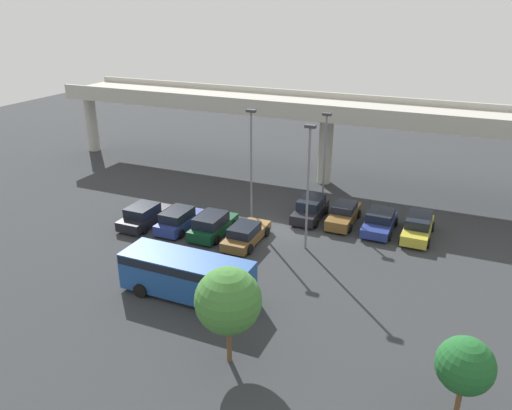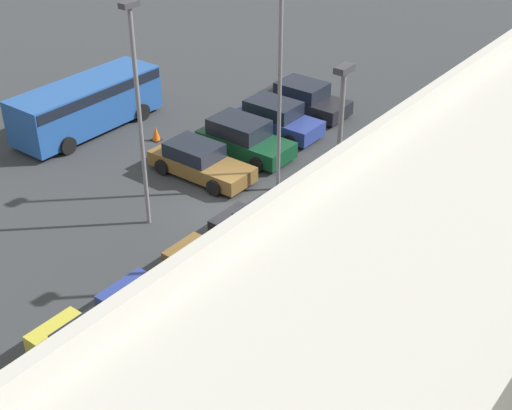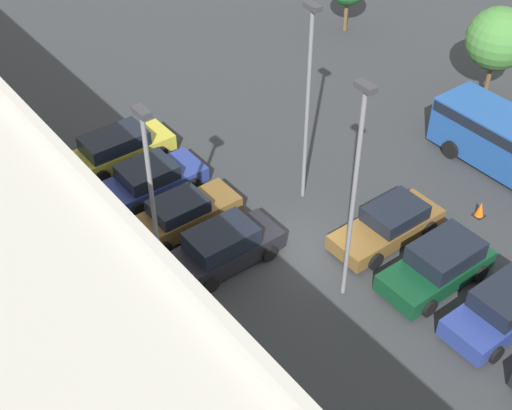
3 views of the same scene
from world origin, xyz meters
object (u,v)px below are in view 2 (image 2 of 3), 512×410
at_px(parked_car_2, 243,139).
at_px(parked_car_7, 103,360).
at_px(parked_car_1, 276,118).
at_px(shuttle_bus, 87,102).
at_px(parked_car_6, 168,312).
at_px(lamp_post_near_aisle, 338,164).
at_px(parked_car_0, 304,99).
at_px(traffic_cone, 156,134).
at_px(parked_car_5, 230,272).
at_px(parked_car_3, 199,162).
at_px(lamp_post_by_overpass, 280,76).
at_px(parked_car_4, 271,234).
at_px(lamp_post_mid_lot, 138,104).

relative_size(parked_car_2, parked_car_7, 0.95).
relative_size(parked_car_1, shuttle_bus, 0.56).
xyz_separation_m(parked_car_2, parked_car_6, (10.99, 5.68, -0.10)).
bearing_deg(parked_car_1, lamp_post_near_aisle, -44.96).
xyz_separation_m(parked_car_0, traffic_cone, (7.08, -3.75, -0.41)).
relative_size(parked_car_5, parked_car_7, 0.99).
xyz_separation_m(parked_car_5, parked_car_7, (5.52, -0.20, 0.06)).
relative_size(parked_car_1, parked_car_3, 0.90).
distance_m(parked_car_3, parked_car_7, 12.47).
bearing_deg(parked_car_3, lamp_post_by_overpass, 18.02).
distance_m(parked_car_0, parked_car_1, 2.91).
bearing_deg(lamp_post_near_aisle, parked_car_0, -142.12).
relative_size(shuttle_bus, lamp_post_near_aisle, 0.99).
xyz_separation_m(parked_car_0, parked_car_5, (13.87, 6.42, -0.03)).
bearing_deg(parked_car_4, lamp_post_near_aisle, 176.28).
xyz_separation_m(parked_car_1, parked_car_7, (16.50, 5.89, 0.00)).
bearing_deg(parked_car_1, lamp_post_mid_lot, -84.95).
bearing_deg(parked_car_1, parked_car_5, -61.01).
xyz_separation_m(parked_car_3, lamp_post_by_overpass, (-1.11, 3.42, 4.39)).
bearing_deg(parked_car_5, lamp_post_by_overpass, -67.13).
bearing_deg(parked_car_5, parked_car_2, -54.11).
distance_m(parked_car_3, parked_car_4, 6.58).
distance_m(parked_car_2, traffic_cone, 4.48).
distance_m(parked_car_4, traffic_cone, 10.80).
xyz_separation_m(parked_car_6, lamp_post_by_overpass, (-9.33, -2.50, 4.39)).
relative_size(parked_car_6, parked_car_7, 0.93).
bearing_deg(parked_car_1, parked_car_4, -54.99).
bearing_deg(lamp_post_by_overpass, parked_car_2, -117.67).
relative_size(parked_car_2, lamp_post_near_aisle, 0.57).
relative_size(parked_car_2, parked_car_3, 0.93).
bearing_deg(parked_car_7, parked_car_5, -92.08).
height_order(lamp_post_near_aisle, lamp_post_by_overpass, lamp_post_by_overpass).
bearing_deg(lamp_post_mid_lot, parked_car_2, -174.14).
xyz_separation_m(parked_car_2, lamp_post_mid_lot, (6.88, 0.71, 4.25)).
bearing_deg(parked_car_5, parked_car_7, 87.92).
distance_m(parked_car_4, parked_car_6, 5.40).
xyz_separation_m(lamp_post_near_aisle, traffic_cone, (-4.35, -12.64, -4.28)).
xyz_separation_m(parked_car_1, lamp_post_near_aisle, (8.54, 8.55, 3.84)).
relative_size(parked_car_1, lamp_post_by_overpass, 0.50).
bearing_deg(parked_car_0, parked_car_1, -83.30).
xyz_separation_m(parked_car_3, shuttle_bus, (-0.26, -7.48, 0.77)).
bearing_deg(shuttle_bus, parked_car_2, 108.08).
relative_size(parked_car_1, parked_car_5, 0.93).
relative_size(parked_car_2, shuttle_bus, 0.58).
distance_m(parked_car_6, lamp_post_near_aisle, 7.08).
height_order(parked_car_0, shuttle_bus, shuttle_bus).
bearing_deg(traffic_cone, lamp_post_near_aisle, 71.00).
bearing_deg(parked_car_2, parked_car_1, 93.01).
bearing_deg(shuttle_bus, parked_car_7, 50.23).
distance_m(parked_car_7, lamp_post_near_aisle, 9.23).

